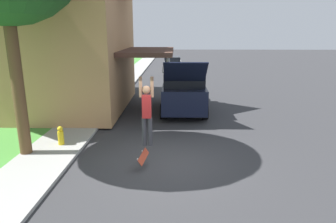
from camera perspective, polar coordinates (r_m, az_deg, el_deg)
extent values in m
plane|color=#333335|center=(9.19, -1.17, -9.52)|extent=(120.00, 120.00, 0.00)
cube|color=#478E38|center=(17.05, -28.09, 0.38)|extent=(10.00, 80.00, 0.08)
cube|color=#9E9E99|center=(15.37, -13.66, 0.35)|extent=(1.80, 80.00, 0.10)
cube|color=tan|center=(16.72, -26.69, 10.49)|extent=(10.47, 7.06, 5.76)
cube|color=#4C3328|center=(14.88, -4.14, 11.32)|extent=(2.60, 4.94, 0.20)
cylinder|color=silver|center=(13.24, 0.00, 4.59)|extent=(0.16, 0.16, 2.70)
cylinder|color=brown|center=(9.99, -26.89, 6.05)|extent=(0.36, 0.36, 4.92)
cylinder|color=brown|center=(19.74, -12.23, 8.21)|extent=(0.36, 0.36, 3.06)
sphere|color=#1E4C1E|center=(19.62, -12.66, 15.78)|extent=(3.90, 3.90, 3.90)
cube|color=black|center=(14.66, 2.95, 3.32)|extent=(1.97, 4.47, 1.10)
cube|color=black|center=(14.63, 2.98, 6.73)|extent=(1.82, 3.49, 0.63)
cylinder|color=black|center=(16.13, -0.56, 2.55)|extent=(0.24, 0.70, 0.70)
cylinder|color=black|center=(16.17, 6.16, 2.50)|extent=(0.24, 0.70, 0.70)
cylinder|color=black|center=(13.44, -0.97, 0.02)|extent=(0.24, 0.70, 0.70)
cylinder|color=black|center=(13.49, 7.09, -0.03)|extent=(0.24, 0.70, 0.70)
cube|color=black|center=(12.18, 3.30, 7.50)|extent=(1.74, 1.30, 0.93)
cube|color=silver|center=(30.40, 0.87, 8.76)|extent=(1.74, 4.37, 0.74)
cube|color=black|center=(30.23, 0.87, 9.93)|extent=(1.53, 2.27, 0.53)
cylinder|color=black|center=(31.75, -0.64, 8.59)|extent=(0.20, 0.61, 0.61)
cylinder|color=black|center=(31.73, 2.42, 8.57)|extent=(0.20, 0.61, 0.61)
cylinder|color=black|center=(29.15, -0.83, 8.02)|extent=(0.20, 0.61, 0.61)
cylinder|color=black|center=(29.13, 2.50, 8.01)|extent=(0.20, 0.61, 0.61)
cylinder|color=#38383D|center=(8.68, -4.56, -3.84)|extent=(0.13, 0.13, 0.84)
cylinder|color=#38383D|center=(8.66, -3.44, -3.85)|extent=(0.13, 0.13, 0.84)
cube|color=#B22323|center=(8.46, -4.09, 0.94)|extent=(0.25, 0.20, 0.65)
sphere|color=#9E7051|center=(8.36, -4.15, 4.14)|extent=(0.23, 0.23, 0.23)
cylinder|color=#9E7051|center=(8.36, -5.25, 4.68)|extent=(0.09, 0.09, 0.58)
cylinder|color=#9E7051|center=(8.33, -3.06, 4.69)|extent=(0.09, 0.09, 0.58)
cube|color=#B73D23|center=(8.74, -4.69, -8.54)|extent=(0.26, 0.77, 0.27)
cylinder|color=silver|center=(8.95, -4.92, -7.49)|extent=(0.03, 0.06, 0.06)
cylinder|color=silver|center=(9.00, -4.25, -8.41)|extent=(0.03, 0.06, 0.06)
cylinder|color=silver|center=(8.55, -5.81, -9.02)|extent=(0.03, 0.06, 0.06)
cylinder|color=silver|center=(8.60, -5.11, -9.97)|extent=(0.03, 0.06, 0.06)
cylinder|color=gold|center=(10.78, -19.73, -4.72)|extent=(0.20, 0.20, 0.48)
sphere|color=gold|center=(10.68, -19.88, -3.12)|extent=(0.18, 0.18, 0.18)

